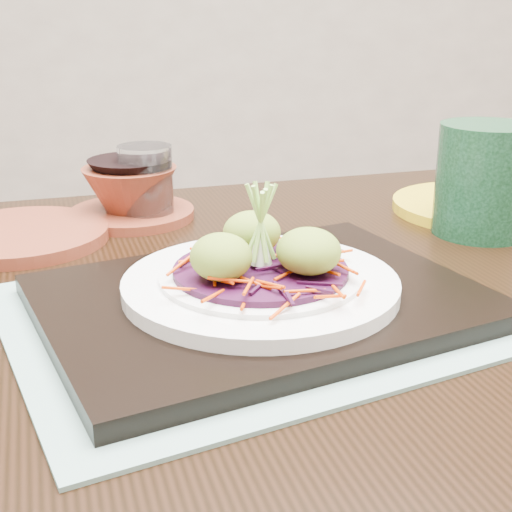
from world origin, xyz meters
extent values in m
cube|color=black|center=(-0.03, -0.11, 0.75)|extent=(1.32, 0.95, 0.04)
cube|color=black|center=(0.50, 0.31, 0.37)|extent=(0.07, 0.07, 0.73)
cube|color=gray|center=(-0.01, -0.14, 0.78)|extent=(0.49, 0.43, 0.00)
cube|color=black|center=(-0.01, -0.14, 0.79)|extent=(0.42, 0.36, 0.02)
cylinder|color=white|center=(-0.01, -0.14, 0.80)|extent=(0.24, 0.24, 0.01)
cylinder|color=white|center=(-0.01, -0.14, 0.81)|extent=(0.17, 0.17, 0.01)
cylinder|color=#310926|center=(-0.01, -0.14, 0.82)|extent=(0.15, 0.15, 0.01)
ellipsoid|color=olive|center=(-0.05, -0.16, 0.84)|extent=(0.06, 0.06, 0.04)
ellipsoid|color=olive|center=(0.02, -0.16, 0.84)|extent=(0.06, 0.06, 0.04)
ellipsoid|color=olive|center=(-0.01, -0.10, 0.84)|extent=(0.06, 0.06, 0.04)
cylinder|color=maroon|center=(-0.24, 0.10, 0.78)|extent=(0.24, 0.24, 0.01)
cylinder|color=white|center=(-0.09, 0.16, 0.82)|extent=(0.08, 0.08, 0.09)
cylinder|color=maroon|center=(-0.11, 0.17, 0.78)|extent=(0.18, 0.18, 0.01)
cylinder|color=gold|center=(0.33, 0.11, 0.78)|extent=(0.22, 0.22, 0.01)
cylinder|color=#1A4A2D|center=(0.28, 0.03, 0.84)|extent=(0.13, 0.13, 0.13)
camera|label=1|loc=(-0.13, -0.69, 1.03)|focal=50.00mm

